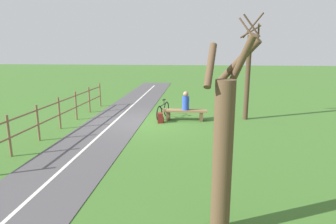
% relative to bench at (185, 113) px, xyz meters
% --- Properties ---
extents(ground_plane, '(80.00, 80.00, 0.00)m').
position_rel_bench_xyz_m(ground_plane, '(1.79, 0.38, -0.34)').
color(ground_plane, '#3D6B28').
extents(paved_path, '(3.04, 36.03, 0.02)m').
position_rel_bench_xyz_m(paved_path, '(3.11, 4.38, -0.33)').
color(paved_path, '#4C494C').
rests_on(paved_path, ground_plane).
extents(path_centre_line, '(0.61, 32.00, 0.00)m').
position_rel_bench_xyz_m(path_centre_line, '(3.11, 4.38, -0.32)').
color(path_centre_line, silver).
rests_on(path_centre_line, paved_path).
extents(bench, '(1.97, 0.46, 0.48)m').
position_rel_bench_xyz_m(bench, '(0.00, 0.00, 0.00)').
color(bench, brown).
rests_on(bench, ground_plane).
extents(person_seated, '(0.31, 0.31, 0.83)m').
position_rel_bench_xyz_m(person_seated, '(-0.04, 0.00, 0.52)').
color(person_seated, '#2847B7').
rests_on(person_seated, bench).
extents(bicycle, '(0.42, 1.72, 0.87)m').
position_rel_bench_xyz_m(bicycle, '(1.00, -0.27, 0.03)').
color(bicycle, black).
rests_on(bicycle, ground_plane).
extents(backpack, '(0.31, 0.32, 0.43)m').
position_rel_bench_xyz_m(backpack, '(1.03, 0.50, -0.13)').
color(backpack, maroon).
rests_on(backpack, ground_plane).
extents(fence_roadside, '(0.50, 9.23, 1.29)m').
position_rel_bench_xyz_m(fence_roadside, '(4.94, 1.77, 0.40)').
color(fence_roadside, brown).
rests_on(fence_roadside, ground_plane).
extents(tree_by_path, '(1.12, 1.13, 4.67)m').
position_rel_bench_xyz_m(tree_by_path, '(-2.76, -0.46, 1.84)').
color(tree_by_path, '#473323').
rests_on(tree_by_path, ground_plane).
extents(tree_near_bench, '(0.93, 0.81, 3.44)m').
position_rel_bench_xyz_m(tree_near_bench, '(-0.85, 7.97, 1.20)').
color(tree_near_bench, brown).
rests_on(tree_near_bench, ground_plane).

